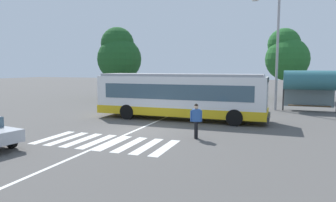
% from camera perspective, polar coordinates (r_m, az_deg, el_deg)
% --- Properties ---
extents(ground_plane, '(160.00, 160.00, 0.00)m').
position_cam_1_polar(ground_plane, '(17.14, -5.41, -5.52)').
color(ground_plane, '#514F4C').
extents(city_transit_bus, '(11.40, 2.67, 3.06)m').
position_cam_1_polar(city_transit_bus, '(20.72, 2.26, 0.95)').
color(city_transit_bus, black).
rests_on(city_transit_bus, ground_plane).
extents(pedestrian_crossing_street, '(0.55, 0.39, 1.72)m').
position_cam_1_polar(pedestrian_crossing_street, '(15.16, 5.20, -3.33)').
color(pedestrian_crossing_street, black).
rests_on(pedestrian_crossing_street, ground_plane).
extents(parked_car_charcoal, '(2.16, 4.63, 1.35)m').
position_cam_1_polar(parked_car_charcoal, '(33.21, 1.64, 1.47)').
color(parked_car_charcoal, black).
rests_on(parked_car_charcoal, ground_plane).
extents(parked_car_red, '(1.97, 4.55, 1.35)m').
position_cam_1_polar(parked_car_red, '(32.36, 5.96, 1.32)').
color(parked_car_red, black).
rests_on(parked_car_red, ground_plane).
extents(parked_car_champagne, '(1.92, 4.53, 1.35)m').
position_cam_1_polar(parked_car_champagne, '(32.04, 10.98, 1.19)').
color(parked_car_champagne, black).
rests_on(parked_car_champagne, ground_plane).
extents(bus_stop_shelter, '(4.02, 1.54, 3.25)m').
position_cam_1_polar(bus_stop_shelter, '(26.90, 24.73, 3.35)').
color(bus_stop_shelter, '#28282B').
rests_on(bus_stop_shelter, ground_plane).
extents(twin_arm_street_lamp, '(4.25, 0.32, 9.21)m').
position_cam_1_polar(twin_arm_street_lamp, '(26.73, 19.55, 10.44)').
color(twin_arm_street_lamp, '#939399').
rests_on(twin_arm_street_lamp, ground_plane).
extents(background_tree_left, '(4.79, 4.79, 7.89)m').
position_cam_1_polar(background_tree_left, '(34.64, -9.03, 8.44)').
color(background_tree_left, brown).
rests_on(background_tree_left, ground_plane).
extents(background_tree_right, '(4.72, 4.72, 7.84)m').
position_cam_1_polar(background_tree_right, '(36.84, 20.96, 7.96)').
color(background_tree_right, brown).
rests_on(background_tree_right, ground_plane).
extents(crosswalk_painted_stripes, '(6.43, 2.95, 0.01)m').
position_cam_1_polar(crosswalk_painted_stripes, '(14.83, -11.47, -7.44)').
color(crosswalk_painted_stripes, silver).
rests_on(crosswalk_painted_stripes, ground_plane).
extents(lane_center_line, '(0.16, 24.00, 0.01)m').
position_cam_1_polar(lane_center_line, '(19.03, -3.48, -4.33)').
color(lane_center_line, silver).
rests_on(lane_center_line, ground_plane).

